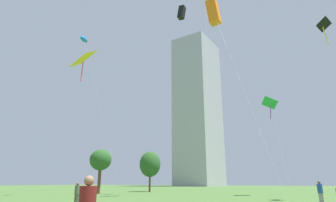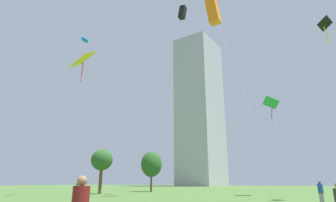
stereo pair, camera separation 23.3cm
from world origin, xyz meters
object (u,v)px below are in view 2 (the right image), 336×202
object	(u,v)px
person_standing_0	(321,191)
kite_flying_7	(325,26)
kite_flying_2	(182,13)
kite_flying_8	(82,60)
person_standing_1	(77,192)
kite_flying_3	(271,103)
park_tree_1	(151,164)
kite_flying_1	(213,12)
park_tree_0	(102,160)
distant_highrise_0	(200,110)
kite_flying_4	(85,40)

from	to	relation	value
person_standing_0	kite_flying_7	size ratio (longest dim) A/B	0.09
kite_flying_2	kite_flying_8	xyz separation A→B (m)	(-0.87, -19.09, -16.03)
person_standing_1	kite_flying_3	xyz separation A→B (m)	(11.10, 23.81, 11.37)
person_standing_1	park_tree_1	xyz separation A→B (m)	(-11.93, 28.94, 3.95)
kite_flying_8	park_tree_1	world-z (taller)	kite_flying_8
kite_flying_1	park_tree_0	size ratio (longest dim) A/B	2.73
distant_highrise_0	kite_flying_3	bearing A→B (deg)	-56.75
park_tree_1	distant_highrise_0	size ratio (longest dim) A/B	0.11
person_standing_1	kite_flying_8	world-z (taller)	kite_flying_8
person_standing_1	park_tree_0	xyz separation A→B (m)	(-13.22, 16.86, 3.93)
person_standing_1	distant_highrise_0	size ratio (longest dim) A/B	0.02
kite_flying_1	distant_highrise_0	distance (m)	106.03
person_standing_1	park_tree_1	world-z (taller)	park_tree_1
park_tree_0	person_standing_0	bearing A→B (deg)	-13.55
kite_flying_1	kite_flying_4	xyz separation A→B (m)	(-22.26, 5.43, 5.83)
person_standing_0	kite_flying_4	bearing A→B (deg)	-7.72
kite_flying_4	kite_flying_7	world-z (taller)	kite_flying_4
kite_flying_2	kite_flying_7	distance (m)	21.67
kite_flying_7	distant_highrise_0	size ratio (longest dim) A/B	0.28
kite_flying_2	kite_flying_7	size ratio (longest dim) A/B	1.54
kite_flying_7	park_tree_1	xyz separation A→B (m)	(-30.62, 12.27, -13.58)
park_tree_0	distant_highrise_0	xyz separation A→B (m)	(-18.40, 84.63, 29.62)
kite_flying_7	person_standing_0	bearing A→B (deg)	-111.73
person_standing_1	kite_flying_8	distance (m)	11.41
person_standing_1	kite_flying_2	size ratio (longest dim) A/B	0.06
person_standing_1	kite_flying_4	xyz separation A→B (m)	(-12.73, 10.86, 21.48)
kite_flying_7	park_tree_0	xyz separation A→B (m)	(-31.91, 0.18, -13.60)
person_standing_1	kite_flying_7	xyz separation A→B (m)	(18.69, 16.68, 17.53)
park_tree_1	distant_highrise_0	xyz separation A→B (m)	(-19.69, 72.55, 29.59)
person_standing_0	kite_flying_8	xyz separation A→B (m)	(-17.24, -9.37, 11.26)
kite_flying_8	person_standing_1	bearing A→B (deg)	-19.71
park_tree_1	distant_highrise_0	distance (m)	80.79
person_standing_1	kite_flying_7	world-z (taller)	kite_flying_7
distant_highrise_0	kite_flying_1	bearing A→B (deg)	-62.37
kite_flying_3	distant_highrise_0	xyz separation A→B (m)	(-42.73, 77.68, 22.17)
person_standing_1	kite_flying_2	xyz separation A→B (m)	(-0.41, 19.55, 27.35)
person_standing_0	park_tree_1	xyz separation A→B (m)	(-27.89, 19.12, 3.88)
kite_flying_2	park_tree_1	xyz separation A→B (m)	(-11.52, 9.39, -23.40)
person_standing_0	person_standing_1	size ratio (longest dim) A/B	1.07
person_standing_0	park_tree_0	xyz separation A→B (m)	(-29.18, 7.03, 3.86)
kite_flying_3	park_tree_0	xyz separation A→B (m)	(-24.32, -6.95, -7.45)
kite_flying_3	park_tree_0	world-z (taller)	kite_flying_3
kite_flying_7	distant_highrise_0	distance (m)	99.91
person_standing_0	park_tree_0	bearing A→B (deg)	-19.22
park_tree_0	person_standing_1	bearing A→B (deg)	-51.90
kite_flying_2	park_tree_0	size ratio (longest dim) A/B	4.52
kite_flying_7	park_tree_0	world-z (taller)	kite_flying_7
kite_flying_1	kite_flying_8	bearing A→B (deg)	-155.34
person_standing_0	person_standing_1	distance (m)	18.74
kite_flying_2	park_tree_0	distance (m)	26.83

